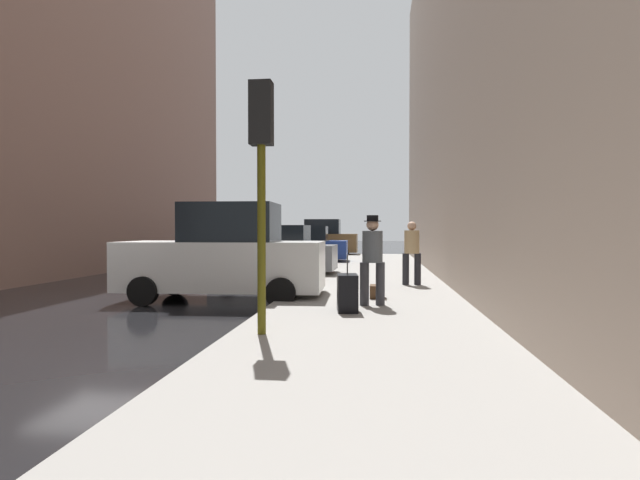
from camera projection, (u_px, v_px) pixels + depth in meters
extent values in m
plane|color=black|center=(102.00, 303.00, 11.19)|extent=(120.00, 120.00, 0.00)
cube|color=gray|center=(371.00, 304.00, 10.49)|extent=(4.00, 40.00, 0.15)
cube|color=silver|center=(223.00, 265.00, 11.49)|extent=(4.66, 1.99, 1.10)
cube|color=black|center=(231.00, 223.00, 11.45)|extent=(2.12, 1.63, 0.90)
cylinder|color=black|center=(175.00, 282.00, 12.54)|extent=(0.65, 0.24, 0.64)
cylinder|color=black|center=(143.00, 291.00, 10.71)|extent=(0.65, 0.24, 0.64)
cylinder|color=black|center=(293.00, 283.00, 12.29)|extent=(0.65, 0.24, 0.64)
cylinder|color=black|center=(281.00, 293.00, 10.46)|extent=(0.65, 0.24, 0.64)
cube|color=slate|center=(275.00, 257.00, 17.20)|extent=(4.23, 1.92, 0.84)
cube|color=black|center=(280.00, 235.00, 17.16)|extent=(1.92, 1.60, 0.70)
cylinder|color=black|center=(244.00, 265.00, 18.31)|extent=(0.64, 0.23, 0.64)
cylinder|color=black|center=(228.00, 269.00, 16.48)|extent=(0.64, 0.23, 0.64)
cylinder|color=black|center=(317.00, 266.00, 17.94)|extent=(0.64, 0.23, 0.64)
cylinder|color=black|center=(309.00, 270.00, 16.12)|extent=(0.64, 0.23, 0.64)
cube|color=navy|center=(303.00, 249.00, 23.65)|extent=(4.25, 1.95, 0.84)
cube|color=black|center=(307.00, 234.00, 23.62)|extent=(1.93, 1.61, 0.70)
cylinder|color=black|center=(278.00, 256.00, 24.70)|extent=(0.65, 0.24, 0.64)
cylinder|color=black|center=(271.00, 258.00, 22.87)|extent=(0.65, 0.24, 0.64)
cylinder|color=black|center=(333.00, 256.00, 24.45)|extent=(0.65, 0.24, 0.64)
cylinder|color=black|center=(330.00, 259.00, 22.62)|extent=(0.65, 0.24, 0.64)
cube|color=brown|center=(319.00, 243.00, 30.35)|extent=(4.61, 1.86, 1.10)
cube|color=black|center=(323.00, 227.00, 30.31)|extent=(2.08, 1.57, 0.90)
cylinder|color=black|center=(298.00, 250.00, 31.44)|extent=(0.64, 0.22, 0.64)
cylinder|color=black|center=(293.00, 252.00, 29.61)|extent=(0.64, 0.22, 0.64)
cylinder|color=black|center=(345.00, 251.00, 31.11)|extent=(0.64, 0.22, 0.64)
cylinder|color=black|center=(343.00, 252.00, 29.28)|extent=(0.64, 0.22, 0.64)
cylinder|color=red|center=(329.00, 264.00, 17.46)|extent=(0.22, 0.22, 0.55)
sphere|color=red|center=(329.00, 255.00, 17.46)|extent=(0.20, 0.20, 0.20)
cylinder|color=red|center=(325.00, 263.00, 17.48)|extent=(0.10, 0.09, 0.09)
cylinder|color=red|center=(334.00, 263.00, 17.45)|extent=(0.10, 0.09, 0.09)
cylinder|color=#514C0F|center=(261.00, 208.00, 7.11)|extent=(0.12, 0.12, 3.60)
cube|color=black|center=(261.00, 113.00, 7.08)|extent=(0.32, 0.24, 0.90)
sphere|color=red|center=(263.00, 96.00, 7.20)|extent=(0.14, 0.14, 0.14)
sphere|color=yellow|center=(263.00, 115.00, 7.21)|extent=(0.14, 0.14, 0.14)
sphere|color=green|center=(263.00, 135.00, 7.21)|extent=(0.14, 0.14, 0.14)
cylinder|color=#333338|center=(364.00, 284.00, 9.80)|extent=(0.22, 0.22, 0.85)
cylinder|color=#333338|center=(380.00, 284.00, 9.85)|extent=(0.22, 0.22, 0.85)
cylinder|color=#4C5156|center=(372.00, 247.00, 9.81)|extent=(0.49, 0.49, 0.62)
sphere|color=tan|center=(372.00, 225.00, 9.80)|extent=(0.24, 0.24, 0.24)
cylinder|color=black|center=(372.00, 221.00, 9.80)|extent=(0.34, 0.34, 0.02)
cylinder|color=black|center=(373.00, 218.00, 9.80)|extent=(0.23, 0.23, 0.11)
cylinder|color=black|center=(418.00, 269.00, 13.43)|extent=(0.20, 0.20, 0.85)
cylinder|color=black|center=(406.00, 269.00, 13.43)|extent=(0.20, 0.20, 0.85)
cylinder|color=tan|center=(412.00, 242.00, 13.42)|extent=(0.44, 0.44, 0.62)
sphere|color=tan|center=(412.00, 226.00, 13.41)|extent=(0.24, 0.24, 0.24)
cube|color=black|center=(347.00, 293.00, 9.08)|extent=(0.43, 0.60, 0.68)
cylinder|color=#333333|center=(347.00, 264.00, 9.07)|extent=(0.02, 0.02, 0.36)
cube|color=#472D19|center=(377.00, 292.00, 10.88)|extent=(0.32, 0.44, 0.28)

